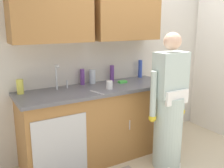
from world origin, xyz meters
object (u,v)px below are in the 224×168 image
(person_at_sink, at_px, (169,112))
(bottle_water_tall, at_px, (140,69))
(sponge, at_px, (122,82))
(sink, at_px, (64,93))
(knife_on_counter, at_px, (97,92))
(bottle_soap, at_px, (92,77))
(bottle_water_short, at_px, (112,73))
(cup_by_sink, at_px, (109,85))
(bottle_cleaner_spray, at_px, (20,87))
(bottle_dish_liquid, at_px, (82,77))

(person_at_sink, xyz_separation_m, bottle_water_tall, (0.19, 0.83, 0.37))
(bottle_water_tall, xyz_separation_m, sponge, (-0.42, -0.18, -0.11))
(sink, bearing_deg, sponge, 3.08)
(person_at_sink, bearing_deg, sink, 150.10)
(knife_on_counter, xyz_separation_m, sponge, (0.52, 0.26, 0.01))
(sink, height_order, bottle_soap, sink)
(person_at_sink, bearing_deg, sponge, 109.56)
(person_at_sink, relative_size, bottle_water_short, 7.48)
(bottle_water_short, distance_m, cup_by_sink, 0.45)
(person_at_sink, distance_m, bottle_water_tall, 0.93)
(person_at_sink, distance_m, bottle_cleaner_spray, 1.74)
(sink, xyz_separation_m, bottle_water_short, (0.77, 0.22, 0.12))
(bottle_dish_liquid, xyz_separation_m, bottle_water_tall, (0.92, -0.00, 0.02))
(sink, xyz_separation_m, bottle_cleaner_spray, (-0.45, 0.17, 0.10))
(bottle_water_short, relative_size, sponge, 1.97)
(sink, distance_m, knife_on_counter, 0.38)
(sponge, bearing_deg, bottle_cleaner_spray, 174.31)
(cup_by_sink, bearing_deg, bottle_water_tall, 26.64)
(bottle_soap, bearing_deg, knife_on_counter, -110.06)
(sink, relative_size, bottle_dish_liquid, 2.45)
(person_at_sink, relative_size, cup_by_sink, 16.18)
(bottle_cleaner_spray, bearing_deg, bottle_water_short, 2.42)
(person_at_sink, relative_size, bottle_soap, 8.88)
(bottle_dish_liquid, relative_size, cup_by_sink, 2.04)
(bottle_water_tall, relative_size, sponge, 2.31)
(bottle_water_tall, distance_m, cup_by_sink, 0.82)
(bottle_water_short, distance_m, knife_on_counter, 0.65)
(bottle_soap, relative_size, bottle_dish_liquid, 0.89)
(sponge, bearing_deg, bottle_water_short, 107.31)
(person_at_sink, relative_size, bottle_water_tall, 6.39)
(person_at_sink, height_order, bottle_water_short, person_at_sink)
(bottle_dish_liquid, bearing_deg, sponge, -20.02)
(bottle_cleaner_spray, height_order, cup_by_sink, bottle_cleaner_spray)
(bottle_soap, xyz_separation_m, knife_on_counter, (-0.16, -0.45, -0.09))
(person_at_sink, distance_m, bottle_water_short, 0.95)
(bottle_water_tall, bearing_deg, bottle_dish_liquid, 179.72)
(knife_on_counter, bearing_deg, bottle_water_tall, -76.36)
(bottle_water_short, height_order, cup_by_sink, bottle_water_short)
(bottle_dish_liquid, xyz_separation_m, cup_by_sink, (0.19, -0.37, -0.05))
(bottle_soap, bearing_deg, bottle_cleaner_spray, -176.58)
(person_at_sink, relative_size, bottle_cleaner_spray, 9.79)
(bottle_soap, height_order, knife_on_counter, bottle_soap)
(bottle_dish_liquid, relative_size, knife_on_counter, 0.85)
(cup_by_sink, bearing_deg, bottle_dish_liquid, 116.97)
(person_at_sink, height_order, bottle_water_tall, person_at_sink)
(person_at_sink, height_order, knife_on_counter, person_at_sink)
(person_at_sink, bearing_deg, bottle_dish_liquid, 131.14)
(bottle_cleaner_spray, bearing_deg, bottle_dish_liquid, 3.92)
(bottle_water_short, bearing_deg, sink, -163.84)
(bottle_soap, distance_m, sponge, 0.41)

